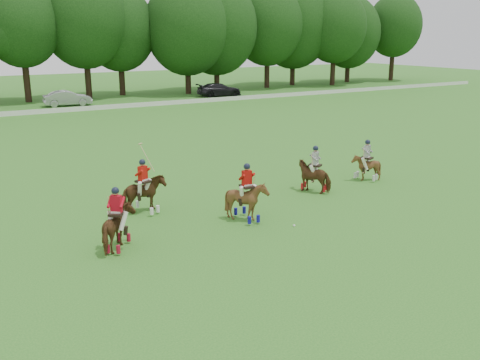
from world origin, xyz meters
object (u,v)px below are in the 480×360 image
polo_stripe_a (315,175)px  polo_stripe_b (366,166)px  car_right (219,90)px  polo_red_c (247,200)px  polo_ball (294,226)px  polo_red_a (118,227)px  polo_red_b (144,194)px  car_mid (67,98)px

polo_stripe_a → polo_stripe_b: polo_stripe_a is taller
car_right → polo_stripe_b: bearing=169.3°
polo_red_c → polo_stripe_b: bearing=14.1°
car_right → polo_ball: (-18.77, -40.81, -0.73)m
polo_ball → polo_red_a: bearing=168.9°
car_right → polo_red_b: bearing=154.3°
polo_red_b → polo_red_a: bearing=-123.8°
car_right → polo_red_a: bearing=154.2°
car_mid → polo_red_a: (-7.59, -39.53, 0.01)m
polo_red_a → polo_red_b: polo_red_b is taller
polo_red_b → polo_stripe_b: (11.45, -0.86, -0.08)m
car_mid → polo_red_a: bearing=174.2°
car_mid → polo_red_b: 36.71m
polo_red_c → polo_stripe_a: polo_red_c is taller
car_right → polo_red_c: 44.03m
car_right → polo_ball: size_ratio=59.00×
car_right → polo_red_b: (-23.12, -36.30, 0.04)m
polo_red_a → polo_stripe_a: size_ratio=1.02×
polo_red_a → polo_stripe_b: bearing=9.9°
polo_red_b → polo_stripe_a: size_ratio=1.29×
polo_stripe_a → car_mid: bearing=94.0°
car_right → polo_red_b: 43.04m
polo_stripe_a → polo_ball: (-3.66, -3.43, -0.73)m
polo_ball → polo_red_b: bearing=134.0°
polo_red_a → polo_red_c: (5.32, 0.29, 0.05)m
polo_red_a → polo_red_b: size_ratio=0.79×
polo_red_a → polo_red_c: 5.33m
polo_red_b → polo_ball: 6.31m
polo_red_b → polo_stripe_a: bearing=-7.7°
polo_red_c → polo_stripe_a: 5.19m
car_mid → car_right: size_ratio=0.89×
polo_red_c → car_mid: bearing=86.7°
car_right → polo_ball: car_right is taller
polo_stripe_a → polo_red_c: bearing=-158.9°
car_right → polo_stripe_a: (-15.11, -37.38, 0.00)m
polo_stripe_b → polo_ball: size_ratio=23.16×
car_right → polo_red_a: polo_red_a is taller
polo_red_a → car_mid: bearing=79.1°
car_right → polo_stripe_a: size_ratio=2.44×
car_right → polo_red_a: size_ratio=2.40×
polo_red_b → polo_stripe_a: (8.01, -1.08, -0.03)m
car_mid → polo_stripe_a: size_ratio=2.18×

